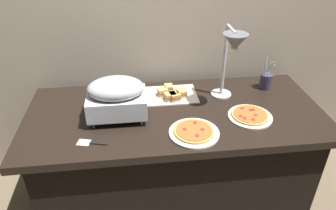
% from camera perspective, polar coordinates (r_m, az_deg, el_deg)
% --- Properties ---
extents(ground_plane, '(8.00, 8.00, 0.00)m').
position_cam_1_polar(ground_plane, '(2.52, 1.11, -15.83)').
color(ground_plane, brown).
extents(back_wall, '(4.40, 0.04, 2.40)m').
position_cam_1_polar(back_wall, '(2.29, -0.35, 15.06)').
color(back_wall, tan).
rests_on(back_wall, ground_plane).
extents(buffet_table, '(1.90, 0.84, 0.76)m').
position_cam_1_polar(buffet_table, '(2.25, 1.21, -9.18)').
color(buffet_table, black).
rests_on(buffet_table, ground_plane).
extents(chafing_dish, '(0.35, 0.25, 0.27)m').
position_cam_1_polar(chafing_dish, '(1.91, -9.31, 1.59)').
color(chafing_dish, '#B7BABF').
rests_on(chafing_dish, buffet_table).
extents(heat_lamp, '(0.15, 0.31, 0.51)m').
position_cam_1_polar(heat_lamp, '(1.95, 11.56, 9.92)').
color(heat_lamp, '#B7BABF').
rests_on(heat_lamp, buffet_table).
extents(pizza_plate_front, '(0.27, 0.27, 0.03)m').
position_cam_1_polar(pizza_plate_front, '(2.02, 14.62, -1.90)').
color(pizza_plate_front, white).
rests_on(pizza_plate_front, buffet_table).
extents(pizza_plate_center, '(0.29, 0.29, 0.03)m').
position_cam_1_polar(pizza_plate_center, '(1.82, 4.74, -4.90)').
color(pizza_plate_center, white).
rests_on(pizza_plate_center, buffet_table).
extents(sandwich_platter, '(0.35, 0.26, 0.06)m').
position_cam_1_polar(sandwich_platter, '(2.17, 0.66, 1.97)').
color(sandwich_platter, white).
rests_on(sandwich_platter, buffet_table).
extents(sauce_cup_near, '(0.06, 0.06, 0.04)m').
position_cam_1_polar(sauce_cup_near, '(2.23, -11.68, 2.20)').
color(sauce_cup_near, black).
rests_on(sauce_cup_near, buffet_table).
extents(utensil_holder, '(0.08, 0.08, 0.23)m').
position_cam_1_polar(utensil_holder, '(2.37, 17.29, 4.22)').
color(utensil_holder, '#383347').
rests_on(utensil_holder, buffet_table).
extents(serving_spatula, '(0.17, 0.08, 0.01)m').
position_cam_1_polar(serving_spatula, '(1.80, -13.79, -6.71)').
color(serving_spatula, '#B7BABF').
rests_on(serving_spatula, buffet_table).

